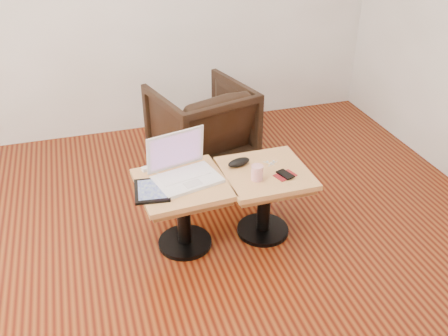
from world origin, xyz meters
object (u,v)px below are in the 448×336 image
object	(u,v)px
side_table_left	(183,198)
armchair	(201,125)
laptop	(183,170)
striped_cup	(257,173)
side_table_right	(265,187)

from	to	relation	value
side_table_left	armchair	bearing A→B (deg)	65.18
laptop	striped_cup	bearing A→B (deg)	-33.71
laptop	striped_cup	world-z (taller)	laptop
side_table_left	armchair	xyz separation A→B (m)	(0.37, 0.98, -0.03)
side_table_right	armchair	size ratio (longest dim) A/B	0.73
side_table_right	striped_cup	distance (m)	0.19
striped_cup	side_table_left	bearing A→B (deg)	166.95
side_table_left	side_table_right	world-z (taller)	same
laptop	striped_cup	distance (m)	0.43
side_table_right	side_table_left	bearing A→B (deg)	176.96
striped_cup	armchair	distance (m)	1.10
side_table_right	armchair	distance (m)	1.01
laptop	side_table_right	bearing A→B (deg)	-22.10
side_table_right	striped_cup	xyz separation A→B (m)	(-0.08, -0.07, 0.16)
side_table_left	laptop	bearing A→B (deg)	61.25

